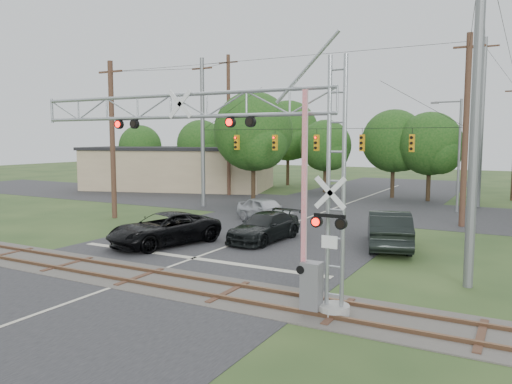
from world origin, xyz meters
The scene contains 14 objects.
ground centered at (0.00, 0.00, 0.00)m, with size 160.00×160.00×0.00m, color #273E1D.
road_main centered at (0.00, 10.00, 0.01)m, with size 14.00×90.00×0.02m, color #242426.
road_cross centered at (0.00, 24.00, 0.01)m, with size 90.00×12.00×0.02m, color #242426.
railroad_track centered at (0.00, 2.00, 0.03)m, with size 90.00×3.20×0.17m.
crossing_gantry centered at (4.24, 1.64, 4.85)m, with size 12.70×0.99×7.74m.
traffic_signal_span centered at (0.93, 20.00, 5.64)m, with size 19.34×0.36×11.50m.
pickup_black centered at (-3.03, 7.20, 0.81)m, with size 2.68×5.81×1.62m, color black.
car_dark centered at (0.94, 10.49, 0.74)m, with size 2.06×5.08×1.47m, color black.
sedan_silver centered at (-1.79, 15.81, 0.79)m, with size 1.86×4.62×1.57m, color #A4A6AB.
suv_dark centered at (7.04, 11.99, 0.92)m, with size 1.95×5.58×1.84m, color black.
commercial_building centered at (-19.81, 30.56, 2.23)m, with size 21.06×14.89×4.45m.
streetlight centered at (8.31, 26.30, 4.56)m, with size 2.17×0.23×8.15m.
utility_poles centered at (1.87, 22.41, 6.10)m, with size 25.70×29.48×13.03m.
treeline centered at (0.21, 31.41, 5.39)m, with size 53.48×22.63×9.65m.
Camera 1 is at (12.89, -12.26, 5.33)m, focal length 35.00 mm.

